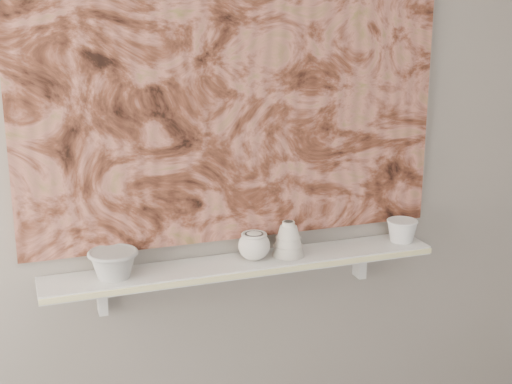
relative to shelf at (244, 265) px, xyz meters
name	(u,v)px	position (x,y,z in m)	size (l,w,h in m)	color
wall_back	(235,138)	(0.00, 0.09, 0.44)	(3.60, 3.60, 0.00)	gray
shelf	(244,265)	(0.00, 0.00, 0.00)	(1.40, 0.18, 0.03)	silver
shelf_stripe	(253,274)	(0.00, -0.09, 0.00)	(1.40, 0.01, 0.02)	beige
bracket_left	(102,296)	(-0.49, 0.06, -0.07)	(0.03, 0.06, 0.12)	silver
bracket_right	(360,262)	(0.49, 0.06, -0.07)	(0.03, 0.06, 0.12)	silver
painting	(236,84)	(0.00, 0.08, 0.62)	(1.50, 0.03, 1.10)	brown
house_motif	(354,163)	(0.45, 0.07, 0.32)	(0.09, 0.00, 0.08)	black
bowl_grey	(113,264)	(-0.45, 0.00, 0.06)	(0.17, 0.17, 0.10)	gray
cup_cream	(254,246)	(0.04, 0.00, 0.07)	(0.11, 0.11, 0.10)	beige
bell_vessel	(288,238)	(0.17, 0.00, 0.08)	(0.12, 0.12, 0.13)	beige
bowl_white	(402,230)	(0.63, 0.00, 0.06)	(0.12, 0.12, 0.09)	silver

